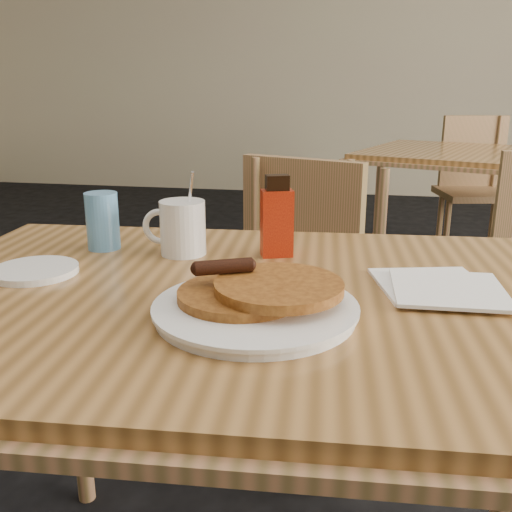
{
  "coord_description": "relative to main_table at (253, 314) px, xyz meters",
  "views": [
    {
      "loc": [
        0.22,
        -0.84,
        1.07
      ],
      "look_at": [
        0.05,
        0.03,
        0.81
      ],
      "focal_mm": 40.0,
      "sensor_mm": 36.0,
      "label": 1
    }
  ],
  "objects": [
    {
      "name": "neighbor_table",
      "position": [
        0.85,
        2.15,
        0.0
      ],
      "size": [
        1.6,
        1.33,
        0.75
      ],
      "rotation": [
        0.0,
        0.0,
        -0.35
      ],
      "color": "#A8733B",
      "rests_on": "floor"
    },
    {
      "name": "coffee_mug",
      "position": [
        -0.18,
        0.18,
        0.1
      ],
      "size": [
        0.13,
        0.09,
        0.17
      ],
      "rotation": [
        0.0,
        0.0,
        0.2
      ],
      "color": "white",
      "rests_on": "main_table"
    },
    {
      "name": "blue_tumbler",
      "position": [
        -0.35,
        0.19,
        0.1
      ],
      "size": [
        0.07,
        0.07,
        0.12
      ],
      "primitive_type": "cylinder",
      "rotation": [
        0.0,
        0.0,
        0.02
      ],
      "color": "#5DA0DB",
      "rests_on": "main_table"
    },
    {
      "name": "napkin_stack",
      "position": [
        0.3,
        0.06,
        0.05
      ],
      "size": [
        0.22,
        0.23,
        0.01
      ],
      "rotation": [
        0.0,
        0.0,
        0.24
      ],
      "color": "white",
      "rests_on": "main_table"
    },
    {
      "name": "pancake_plate",
      "position": [
        0.02,
        -0.1,
        0.06
      ],
      "size": [
        0.3,
        0.3,
        0.07
      ],
      "rotation": [
        0.0,
        0.0,
        -0.0
      ],
      "color": "white",
      "rests_on": "main_table"
    },
    {
      "name": "syrup_bottle",
      "position": [
        0.01,
        0.21,
        0.12
      ],
      "size": [
        0.07,
        0.06,
        0.16
      ],
      "rotation": [
        0.0,
        0.0,
        0.33
      ],
      "color": "maroon",
      "rests_on": "main_table"
    },
    {
      "name": "chair_main_far",
      "position": [
        -0.01,
        0.72,
        -0.19
      ],
      "size": [
        0.51,
        0.52,
        0.87
      ],
      "rotation": [
        0.0,
        0.0,
        -0.37
      ],
      "color": "tan",
      "rests_on": "floor"
    },
    {
      "name": "side_saucer",
      "position": [
        -0.4,
        0.01,
        0.05
      ],
      "size": [
        0.19,
        0.19,
        0.01
      ],
      "primitive_type": "cylinder",
      "rotation": [
        0.0,
        0.0,
        0.3
      ],
      "color": "white",
      "rests_on": "main_table"
    },
    {
      "name": "main_table",
      "position": [
        0.0,
        0.0,
        0.0
      ],
      "size": [
        1.3,
        0.92,
        0.75
      ],
      "rotation": [
        0.0,
        0.0,
        0.07
      ],
      "color": "#A8733B",
      "rests_on": "floor"
    },
    {
      "name": "chair_neighbor_far",
      "position": [
        0.84,
        2.87,
        -0.18
      ],
      "size": [
        0.48,
        0.48,
        0.89
      ],
      "rotation": [
        0.0,
        0.0,
        0.21
      ],
      "color": "tan",
      "rests_on": "floor"
    },
    {
      "name": "wall_back",
      "position": [
        -0.05,
        4.98,
        0.69
      ],
      "size": [
        8.0,
        0.0,
        8.0
      ],
      "primitive_type": "plane",
      "rotation": [
        1.57,
        0.0,
        0.0
      ],
      "color": "beige",
      "rests_on": "ground"
    }
  ]
}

